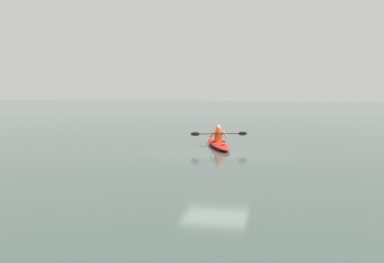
% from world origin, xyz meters
% --- Properties ---
extents(ground_plane, '(160.00, 160.00, 0.00)m').
position_xyz_m(ground_plane, '(0.00, 0.00, 0.00)').
color(ground_plane, '#384742').
extents(kayak, '(1.93, 4.26, 0.25)m').
position_xyz_m(kayak, '(0.25, -2.39, 0.13)').
color(kayak, red).
rests_on(kayak, ground).
extents(kayaker, '(2.38, 0.79, 0.71)m').
position_xyz_m(kayaker, '(0.25, -2.40, 0.56)').
color(kayaker, '#E04C14').
rests_on(kayaker, kayak).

